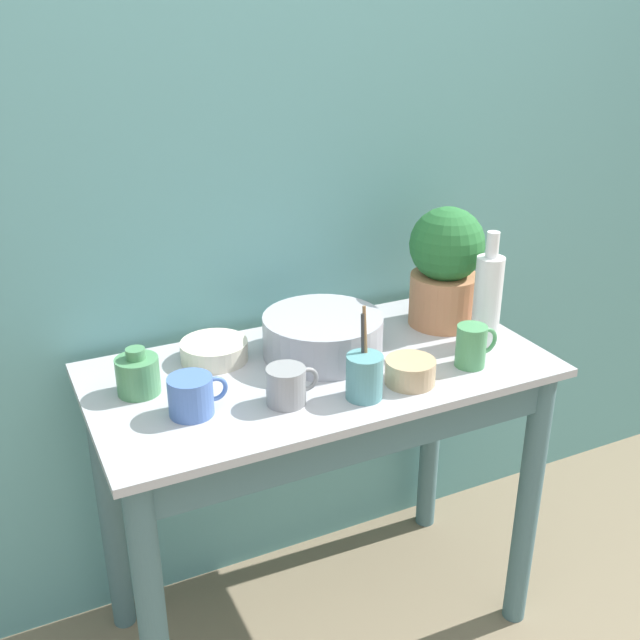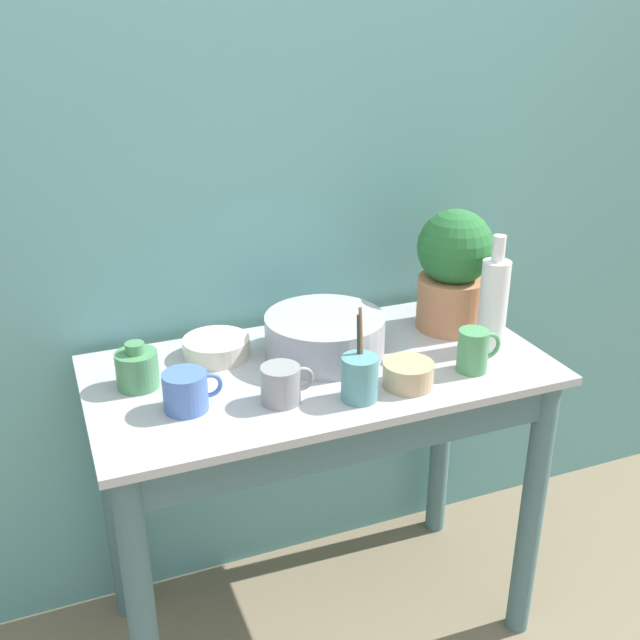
{
  "view_description": "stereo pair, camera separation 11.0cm",
  "coord_description": "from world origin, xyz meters",
  "px_view_note": "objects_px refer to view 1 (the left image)",
  "views": [
    {
      "loc": [
        -0.68,
        -1.15,
        1.6
      ],
      "look_at": [
        0.0,
        0.28,
        0.91
      ],
      "focal_mm": 42.0,
      "sensor_mm": 36.0,
      "label": 1
    },
    {
      "loc": [
        -0.58,
        -1.19,
        1.6
      ],
      "look_at": [
        0.0,
        0.28,
        0.91
      ],
      "focal_mm": 42.0,
      "sensor_mm": 36.0,
      "label": 2
    }
  ],
  "objects_px": {
    "mug_grey": "(287,385)",
    "mug_green": "(472,346)",
    "potted_plant": "(446,265)",
    "bowl_small_cream": "(214,351)",
    "mug_blue": "(192,396)",
    "bowl_small_tan": "(410,371)",
    "bottle_tall": "(487,298)",
    "utensil_cup": "(364,376)",
    "bowl_wash_large": "(323,335)",
    "bottle_short": "(138,374)"
  },
  "relations": [
    {
      "from": "mug_grey",
      "to": "mug_green",
      "type": "bearing_deg",
      "value": -3.22
    },
    {
      "from": "potted_plant",
      "to": "bowl_small_cream",
      "type": "xyz_separation_m",
      "value": [
        -0.62,
        0.05,
        -0.14
      ]
    },
    {
      "from": "mug_blue",
      "to": "bowl_small_tan",
      "type": "xyz_separation_m",
      "value": [
        0.48,
        -0.08,
        -0.01
      ]
    },
    {
      "from": "mug_grey",
      "to": "bowl_small_tan",
      "type": "bearing_deg",
      "value": -7.38
    },
    {
      "from": "mug_blue",
      "to": "bowl_small_cream",
      "type": "xyz_separation_m",
      "value": [
        0.12,
        0.22,
        -0.02
      ]
    },
    {
      "from": "potted_plant",
      "to": "bowl_small_tan",
      "type": "bearing_deg",
      "value": -135.78
    },
    {
      "from": "potted_plant",
      "to": "bowl_small_tan",
      "type": "distance_m",
      "value": 0.38
    },
    {
      "from": "potted_plant",
      "to": "bottle_tall",
      "type": "bearing_deg",
      "value": -80.09
    },
    {
      "from": "bottle_tall",
      "to": "bowl_small_tan",
      "type": "bearing_deg",
      "value": -160.3
    },
    {
      "from": "utensil_cup",
      "to": "bottle_tall",
      "type": "bearing_deg",
      "value": 15.63
    },
    {
      "from": "mug_grey",
      "to": "potted_plant",
      "type": "bearing_deg",
      "value": 21.35
    },
    {
      "from": "bottle_tall",
      "to": "utensil_cup",
      "type": "relative_size",
      "value": 1.42
    },
    {
      "from": "bowl_small_cream",
      "to": "bowl_small_tan",
      "type": "xyz_separation_m",
      "value": [
        0.36,
        -0.3,
        0.0
      ]
    },
    {
      "from": "bowl_wash_large",
      "to": "utensil_cup",
      "type": "relative_size",
      "value": 1.43
    },
    {
      "from": "bowl_small_cream",
      "to": "utensil_cup",
      "type": "bearing_deg",
      "value": -53.17
    },
    {
      "from": "bottle_short",
      "to": "bottle_tall",
      "type": "bearing_deg",
      "value": -8.06
    },
    {
      "from": "bowl_wash_large",
      "to": "bowl_small_tan",
      "type": "relative_size",
      "value": 2.54
    },
    {
      "from": "bottle_short",
      "to": "bowl_small_tan",
      "type": "bearing_deg",
      "value": -21.38
    },
    {
      "from": "bowl_wash_large",
      "to": "utensil_cup",
      "type": "height_order",
      "value": "utensil_cup"
    },
    {
      "from": "mug_grey",
      "to": "bottle_short",
      "type": "bearing_deg",
      "value": 146.49
    },
    {
      "from": "bowl_wash_large",
      "to": "bottle_tall",
      "type": "xyz_separation_m",
      "value": [
        0.39,
        -0.12,
        0.07
      ]
    },
    {
      "from": "mug_blue",
      "to": "utensil_cup",
      "type": "relative_size",
      "value": 0.63
    },
    {
      "from": "potted_plant",
      "to": "bowl_small_cream",
      "type": "relative_size",
      "value": 1.96
    },
    {
      "from": "bottle_short",
      "to": "mug_blue",
      "type": "height_order",
      "value": "bottle_short"
    },
    {
      "from": "mug_green",
      "to": "utensil_cup",
      "type": "xyz_separation_m",
      "value": [
        -0.3,
        -0.02,
        0.0
      ]
    },
    {
      "from": "mug_blue",
      "to": "utensil_cup",
      "type": "height_order",
      "value": "utensil_cup"
    },
    {
      "from": "bowl_wash_large",
      "to": "mug_grey",
      "type": "xyz_separation_m",
      "value": [
        -0.17,
        -0.18,
        -0.01
      ]
    },
    {
      "from": "mug_grey",
      "to": "utensil_cup",
      "type": "height_order",
      "value": "utensil_cup"
    },
    {
      "from": "mug_grey",
      "to": "mug_green",
      "type": "height_order",
      "value": "mug_green"
    },
    {
      "from": "mug_blue",
      "to": "bowl_small_tan",
      "type": "distance_m",
      "value": 0.49
    },
    {
      "from": "bowl_wash_large",
      "to": "mug_blue",
      "type": "bearing_deg",
      "value": -159.7
    },
    {
      "from": "utensil_cup",
      "to": "bottle_short",
      "type": "bearing_deg",
      "value": 151.91
    },
    {
      "from": "bottle_tall",
      "to": "bowl_small_tan",
      "type": "height_order",
      "value": "bottle_tall"
    },
    {
      "from": "utensil_cup",
      "to": "bowl_wash_large",
      "type": "bearing_deg",
      "value": 86.98
    },
    {
      "from": "bowl_small_cream",
      "to": "bowl_wash_large",
      "type": "bearing_deg",
      "value": -18.81
    },
    {
      "from": "bowl_small_tan",
      "to": "utensil_cup",
      "type": "xyz_separation_m",
      "value": [
        -0.13,
        -0.01,
        0.02
      ]
    },
    {
      "from": "bottle_tall",
      "to": "mug_blue",
      "type": "xyz_separation_m",
      "value": [
        -0.76,
        -0.02,
        -0.08
      ]
    },
    {
      "from": "potted_plant",
      "to": "mug_blue",
      "type": "xyz_separation_m",
      "value": [
        -0.74,
        -0.17,
        -0.12
      ]
    },
    {
      "from": "bowl_wash_large",
      "to": "utensil_cup",
      "type": "bearing_deg",
      "value": -93.02
    },
    {
      "from": "bowl_wash_large",
      "to": "mug_grey",
      "type": "relative_size",
      "value": 2.44
    },
    {
      "from": "mug_blue",
      "to": "mug_green",
      "type": "bearing_deg",
      "value": -6.07
    },
    {
      "from": "bottle_tall",
      "to": "mug_blue",
      "type": "height_order",
      "value": "bottle_tall"
    },
    {
      "from": "mug_grey",
      "to": "utensil_cup",
      "type": "distance_m",
      "value": 0.17
    },
    {
      "from": "mug_grey",
      "to": "mug_green",
      "type": "xyz_separation_m",
      "value": [
        0.46,
        -0.03,
        0.01
      ]
    },
    {
      "from": "bowl_wash_large",
      "to": "mug_green",
      "type": "distance_m",
      "value": 0.36
    },
    {
      "from": "bowl_wash_large",
      "to": "mug_blue",
      "type": "height_order",
      "value": "bowl_wash_large"
    },
    {
      "from": "bowl_wash_large",
      "to": "bottle_short",
      "type": "relative_size",
      "value": 2.72
    },
    {
      "from": "mug_green",
      "to": "bottle_tall",
      "type": "bearing_deg",
      "value": 40.46
    },
    {
      "from": "potted_plant",
      "to": "bowl_wash_large",
      "type": "xyz_separation_m",
      "value": [
        -0.37,
        -0.03,
        -0.11
      ]
    },
    {
      "from": "mug_grey",
      "to": "bowl_small_cream",
      "type": "xyz_separation_m",
      "value": [
        -0.08,
        0.27,
        -0.02
      ]
    }
  ]
}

